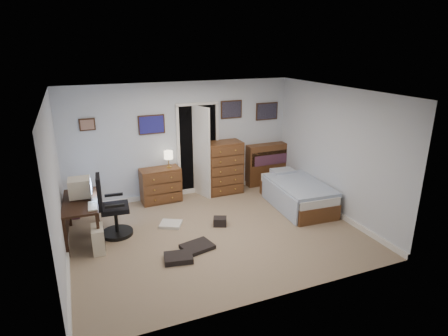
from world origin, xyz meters
The scene contains 15 objects.
floor centered at (0.00, 0.00, -0.01)m, with size 5.00×4.00×0.02m, color tan.
computer_desk centered at (-2.28, 0.70, 0.55)m, with size 0.63×1.26×0.71m.
crt_monitor centered at (-2.18, 0.84, 0.89)m, with size 0.38×0.36×0.34m.
keyboard centered at (-2.02, 0.34, 0.72)m, with size 0.14×0.38×0.02m, color beige.
pc_tower centered at (-2.00, 0.14, 0.21)m, with size 0.21×0.41×0.43m.
office_chair centered at (-1.72, 0.60, 0.44)m, with size 0.59×0.59×1.13m.
media_stack centered at (-2.32, 1.59, 0.37)m, with size 0.15×0.15×0.73m, color maroon.
low_dresser centered at (-0.57, 1.77, 0.37)m, with size 0.83×0.42×0.74m, color brown.
table_lamp centered at (-0.37, 1.78, 1.01)m, with size 0.19×0.19×0.36m.
doorway centered at (0.35, 2.27, 1.00)m, with size 0.96×1.12×2.05m.
tall_dresser centered at (0.87, 1.75, 0.59)m, with size 0.81×0.47×1.18m, color brown.
headboard_bookcase centered at (2.08, 1.86, 0.52)m, with size 1.10×0.29×0.99m.
bed centered at (1.99, 0.46, 0.28)m, with size 1.06×1.84×0.59m.
wall_posters centered at (0.57, 1.98, 1.75)m, with size 4.38×0.04×0.60m.
floor_clutter centered at (-0.52, -0.18, 0.04)m, with size 1.45×1.64×0.15m.
Camera 1 is at (-2.16, -5.64, 3.24)m, focal length 30.00 mm.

